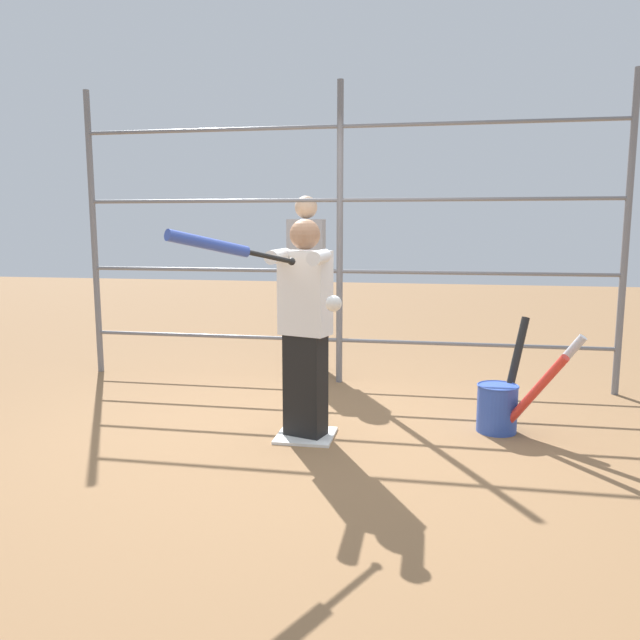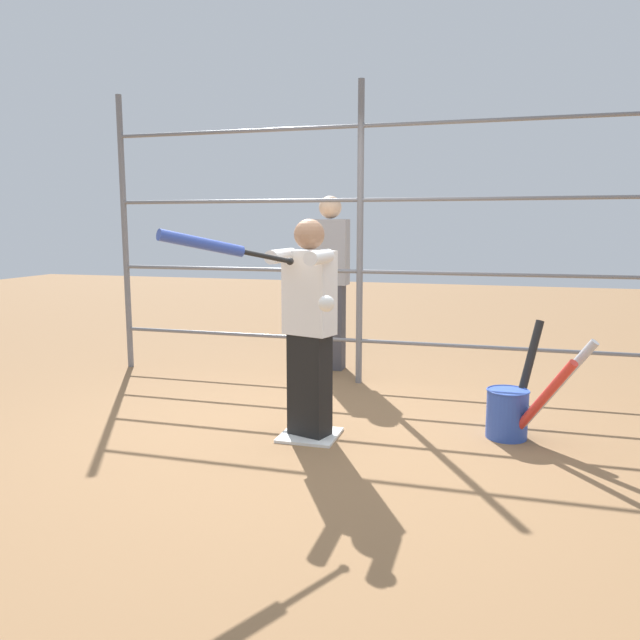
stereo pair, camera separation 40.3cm
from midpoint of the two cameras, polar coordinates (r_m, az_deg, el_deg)
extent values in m
plane|color=olive|center=(4.52, -3.91, -10.64)|extent=(24.00, 24.00, 0.00)
cube|color=white|center=(4.52, -3.91, -10.52)|extent=(0.40, 0.40, 0.02)
cylinder|color=slate|center=(5.91, 24.48, 6.93)|extent=(0.06, 0.06, 2.79)
cylinder|color=slate|center=(5.83, -0.17, 7.69)|extent=(0.06, 0.06, 2.79)
cylinder|color=slate|center=(6.74, -21.62, 7.22)|extent=(0.06, 0.06, 2.79)
cylinder|color=slate|center=(5.93, -0.17, -1.87)|extent=(4.98, 0.04, 0.04)
cylinder|color=slate|center=(5.85, -0.17, 4.47)|extent=(4.98, 0.04, 0.04)
cylinder|color=slate|center=(5.84, -0.17, 10.91)|extent=(4.98, 0.04, 0.04)
cylinder|color=slate|center=(5.90, -0.17, 17.30)|extent=(4.98, 0.04, 0.04)
cube|color=black|center=(4.41, -3.96, -6.10)|extent=(0.31, 0.25, 0.74)
cube|color=white|center=(4.29, -4.05, 2.46)|extent=(0.38, 0.29, 0.58)
sphere|color=#9E7051|center=(4.27, -4.11, 7.81)|extent=(0.21, 0.21, 0.21)
cylinder|color=white|center=(4.00, -2.95, 5.75)|extent=(0.09, 0.41, 0.09)
cylinder|color=white|center=(4.16, -6.59, 5.82)|extent=(0.09, 0.41, 0.09)
sphere|color=black|center=(3.88, -5.60, 5.34)|extent=(0.05, 0.05, 0.05)
cylinder|color=black|center=(3.78, -7.67, 5.74)|extent=(0.23, 0.29, 0.10)
cylinder|color=#334CB2|center=(3.55, -13.36, 6.79)|extent=(0.37, 0.46, 0.17)
sphere|color=white|center=(3.60, -1.95, 1.50)|extent=(0.10, 0.10, 0.10)
cylinder|color=#3351B2|center=(4.70, 13.53, -7.92)|extent=(0.29, 0.29, 0.34)
torus|color=#3351B2|center=(4.65, 13.61, -5.89)|extent=(0.30, 0.30, 0.01)
cylinder|color=#B2B2B7|center=(4.56, 17.29, -5.65)|extent=(0.53, 0.26, 0.75)
cylinder|color=black|center=(4.78, 15.00, -4.53)|extent=(0.25, 0.27, 0.79)
cylinder|color=red|center=(4.48, 16.44, -6.60)|extent=(0.41, 0.40, 0.64)
cube|color=#3F3F47|center=(6.49, -3.02, -0.66)|extent=(0.30, 0.18, 0.89)
cube|color=#99999E|center=(6.41, -3.08, 6.21)|extent=(0.37, 0.20, 0.67)
sphere|color=beige|center=(6.40, -3.11, 10.26)|extent=(0.23, 0.23, 0.23)
camera|label=1|loc=(0.20, -92.86, -0.44)|focal=35.00mm
camera|label=2|loc=(0.20, 87.14, 0.44)|focal=35.00mm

